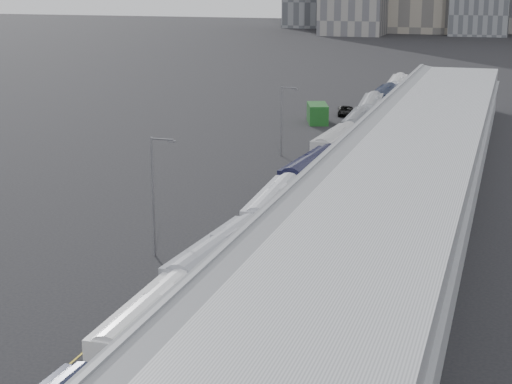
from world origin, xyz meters
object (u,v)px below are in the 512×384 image
at_px(bus_8, 371,113).
at_px(street_lamp_near, 155,189).
at_px(bus_9, 384,101).
at_px(street_lamp_far, 283,116).
at_px(bus_4, 274,214).
at_px(bus_6, 335,148).
at_px(bus_3, 218,267).
at_px(bus_7, 358,128).
at_px(shipping_container, 317,113).
at_px(bus_10, 397,89).
at_px(bus_5, 311,176).
at_px(suv, 345,111).
at_px(bus_2, 151,329).

distance_m(bus_8, street_lamp_near, 65.10).
bearing_deg(bus_9, street_lamp_far, -99.23).
bearing_deg(bus_4, bus_6, 88.79).
bearing_deg(bus_3, bus_8, 94.77).
height_order(bus_6, bus_8, bus_8).
bearing_deg(bus_7, bus_9, 88.68).
bearing_deg(bus_7, street_lamp_near, -99.15).
bearing_deg(shipping_container, bus_7, -71.76).
distance_m(bus_8, street_lamp_far, 26.37).
relative_size(bus_9, bus_10, 0.97).
bearing_deg(bus_10, bus_4, -92.79).
height_order(bus_5, bus_6, bus_5).
height_order(street_lamp_far, suv, street_lamp_far).
relative_size(bus_8, shipping_container, 2.31).
height_order(bus_3, bus_7, bus_3).
distance_m(bus_8, bus_10, 27.66).
bearing_deg(bus_10, bus_6, -93.26).
xyz_separation_m(bus_2, suv, (-5.69, 88.15, -0.77)).
bearing_deg(bus_3, bus_4, 94.03).
distance_m(bus_7, suv, 19.74).
bearing_deg(bus_2, bus_3, 88.45).
bearing_deg(bus_8, bus_10, 84.60).
height_order(bus_6, street_lamp_near, street_lamp_near).
distance_m(bus_3, bus_6, 43.97).
xyz_separation_m(bus_3, bus_7, (-0.54, 58.04, -0.03)).
relative_size(bus_6, bus_9, 0.99).
relative_size(bus_3, shipping_container, 2.17).
relative_size(street_lamp_far, suv, 1.64).
relative_size(bus_3, bus_8, 0.94).
height_order(bus_5, bus_9, bus_9).
distance_m(bus_2, bus_9, 94.51).
distance_m(bus_4, bus_10, 83.26).
bearing_deg(bus_7, suv, 103.69).
bearing_deg(bus_8, bus_4, -94.33).
distance_m(bus_10, street_lamp_far, 53.52).
bearing_deg(bus_6, street_lamp_near, -95.66).
xyz_separation_m(bus_3, bus_6, (-0.68, 43.96, -0.03)).
bearing_deg(street_lamp_near, suv, 89.16).
xyz_separation_m(bus_6, bus_7, (0.15, 14.07, 0.00)).
distance_m(bus_6, bus_8, 26.09).
relative_size(bus_4, bus_5, 0.98).
relative_size(bus_6, bus_10, 0.96).
bearing_deg(street_lamp_near, bus_6, 80.74).
relative_size(bus_4, shipping_container, 2.13).
bearing_deg(bus_5, bus_2, -85.35).
bearing_deg(street_lamp_near, bus_7, 83.03).
xyz_separation_m(bus_5, suv, (-5.87, 48.24, -0.88)).
distance_m(bus_5, bus_6, 15.22).
bearing_deg(bus_3, bus_2, -87.09).
bearing_deg(suv, bus_6, -92.53).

